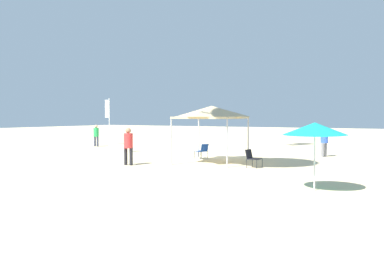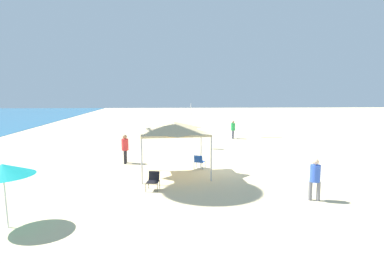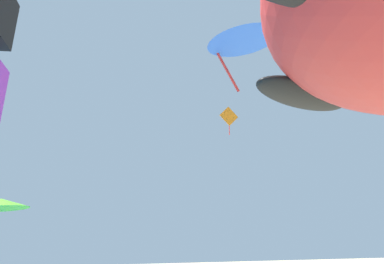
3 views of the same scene
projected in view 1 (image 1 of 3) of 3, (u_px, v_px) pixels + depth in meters
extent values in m
cube|color=beige|center=(214.00, 158.00, 23.58)|extent=(120.00, 120.00, 0.10)
cylinder|color=#B7B7BC|center=(248.00, 139.00, 22.03)|extent=(0.07, 0.07, 2.21)
cylinder|color=#B7B7BC|center=(199.00, 138.00, 23.18)|extent=(0.07, 0.07, 2.21)
cylinder|color=#B7B7BC|center=(227.00, 143.00, 18.93)|extent=(0.07, 0.07, 2.21)
cylinder|color=#B7B7BC|center=(171.00, 142.00, 20.08)|extent=(0.07, 0.07, 2.21)
cube|color=#D1B784|center=(212.00, 118.00, 21.01)|extent=(3.26, 3.75, 0.10)
pyramid|color=#D1B784|center=(212.00, 111.00, 21.00)|extent=(3.19, 3.67, 0.54)
cylinder|color=silver|center=(315.00, 157.00, 13.11)|extent=(0.06, 0.09, 2.13)
cone|color=teal|center=(315.00, 129.00, 13.06)|extent=(1.99, 1.99, 0.43)
cylinder|color=black|center=(201.00, 154.00, 23.40)|extent=(0.02, 0.02, 0.40)
cylinder|color=black|center=(194.00, 155.00, 23.06)|extent=(0.02, 0.02, 0.40)
cylinder|color=black|center=(208.00, 155.00, 23.00)|extent=(0.02, 0.02, 0.40)
cylinder|color=black|center=(201.00, 155.00, 22.67)|extent=(0.02, 0.02, 0.40)
cube|color=blue|center=(201.00, 151.00, 23.02)|extent=(0.67, 0.67, 0.03)
cube|color=blue|center=(205.00, 148.00, 22.79)|extent=(0.29, 0.51, 0.41)
cylinder|color=black|center=(257.00, 164.00, 18.57)|extent=(0.02, 0.02, 0.40)
cylinder|color=black|center=(262.00, 163.00, 18.98)|extent=(0.02, 0.02, 0.40)
cylinder|color=black|center=(246.00, 163.00, 18.90)|extent=(0.02, 0.02, 0.40)
cylinder|color=black|center=(252.00, 162.00, 19.30)|extent=(0.02, 0.02, 0.40)
cube|color=black|center=(254.00, 159.00, 18.93)|extent=(0.59, 0.59, 0.03)
cube|color=black|center=(249.00, 154.00, 19.10)|extent=(0.20, 0.51, 0.41)
cylinder|color=silver|center=(109.00, 126.00, 25.95)|extent=(0.06, 0.06, 3.44)
cube|color=white|center=(107.00, 109.00, 25.99)|extent=(0.30, 0.02, 1.10)
cylinder|color=black|center=(131.00, 157.00, 19.82)|extent=(0.16, 0.16, 0.81)
cylinder|color=black|center=(126.00, 156.00, 19.98)|extent=(0.16, 0.16, 0.81)
cylinder|color=red|center=(128.00, 141.00, 19.87)|extent=(0.42, 0.42, 0.71)
sphere|color=#A87A56|center=(128.00, 131.00, 19.85)|extent=(0.26, 0.26, 0.26)
cylinder|color=slate|center=(326.00, 150.00, 24.04)|extent=(0.16, 0.16, 0.80)
cylinder|color=slate|center=(323.00, 150.00, 23.84)|extent=(0.16, 0.16, 0.80)
cylinder|color=blue|center=(324.00, 137.00, 23.91)|extent=(0.42, 0.42, 0.69)
sphere|color=beige|center=(324.00, 129.00, 23.89)|extent=(0.26, 0.26, 0.26)
cylinder|color=#33384C|center=(95.00, 141.00, 32.02)|extent=(0.15, 0.15, 0.76)
cylinder|color=#33384C|center=(98.00, 142.00, 31.85)|extent=(0.15, 0.15, 0.76)
cylinder|color=green|center=(96.00, 132.00, 31.91)|extent=(0.39, 0.39, 0.66)
sphere|color=tan|center=(96.00, 126.00, 31.89)|extent=(0.25, 0.25, 0.25)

